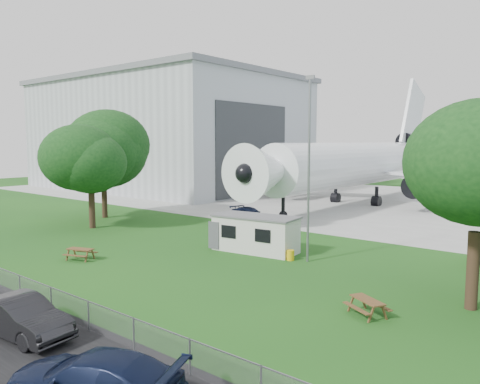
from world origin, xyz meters
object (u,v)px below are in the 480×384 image
Objects in this scene: hangar at (168,133)px; picnic_west at (81,260)px; picnic_east at (367,315)px; airliner at (359,162)px; site_cabin at (256,233)px; car_centre_sedan at (21,317)px.

picnic_west is at bearing -48.90° from hangar.
picnic_east is at bearing -12.90° from picnic_west.
airliner is 6.92× the size of site_cabin.
hangar is 64.97m from car_centre_sedan.
hangar is 52.65m from picnic_west.
airliner is 9.58× the size of car_centre_sedan.
picnic_east is at bearing -34.37° from hangar.
airliner reaches higher than site_cabin.
picnic_east is (11.56, -6.79, -1.31)m from site_cabin.
airliner is 48.23m from car_centre_sedan.
site_cabin is 3.83× the size of picnic_east.
airliner is 40.59m from picnic_east.
airliner is at bearing 144.34° from picnic_east.
site_cabin reaches higher than picnic_west.
airliner is 26.52× the size of picnic_west.
picnic_west is (-1.92, -38.90, -5.27)m from airliner.
picnic_east is 0.36× the size of car_centre_sedan.
picnic_west is at bearing -143.57° from picnic_east.
picnic_west is (34.05, -39.04, -9.41)m from hangar.
hangar reaches higher than car_centre_sedan.
site_cabin is at bearing -35.40° from hangar.
hangar is 8.63× the size of car_centre_sedan.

